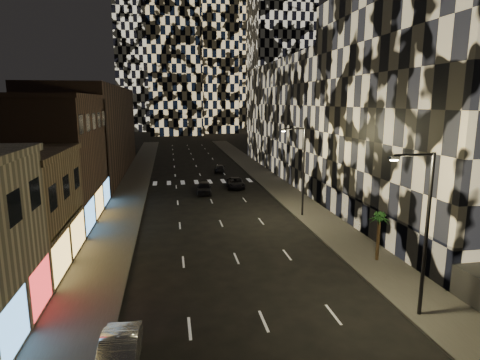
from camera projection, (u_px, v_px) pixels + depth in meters
name	position (u px, v px, depth m)	size (l,w,h in m)	color
sidewalk_left	(134.00, 184.00, 57.70)	(4.00, 120.00, 0.15)	#47443F
sidewalk_right	(269.00, 179.00, 61.10)	(4.00, 120.00, 0.15)	#47443F
curb_left	(149.00, 183.00, 58.06)	(0.20, 120.00, 0.15)	#4C4C47
curb_right	(255.00, 179.00, 60.75)	(0.20, 120.00, 0.15)	#4C4C47
retail_brown	(44.00, 160.00, 39.42)	(10.00, 15.00, 12.00)	#4F372C
retail_filler_left	(92.00, 131.00, 64.83)	(10.00, 40.00, 14.00)	#4F372C
midrise_right	(447.00, 109.00, 36.06)	(16.00, 25.00, 22.00)	#232326
midrise_base	(361.00, 215.00, 36.58)	(0.60, 25.00, 3.00)	#383838
midrise_filler_right	(317.00, 118.00, 67.85)	(16.00, 40.00, 18.00)	#232326
streetlight_near	(423.00, 224.00, 21.15)	(2.55, 0.25, 9.00)	black
streetlight_far	(301.00, 165.00, 40.48)	(2.55, 0.25, 9.00)	black
car_silver_parked	(119.00, 357.00, 17.45)	(1.65, 4.73, 1.56)	#A8A9AE
car_dark_midlane	(204.00, 188.00, 51.66)	(1.82, 4.52, 1.54)	black
car_dark_oncoming	(220.00, 168.00, 67.70)	(1.68, 4.13, 1.20)	black
car_dark_rightlane	(236.00, 183.00, 55.17)	(2.26, 4.91, 1.36)	black
palm_tree	(379.00, 221.00, 29.22)	(1.86, 1.84, 3.65)	#47331E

